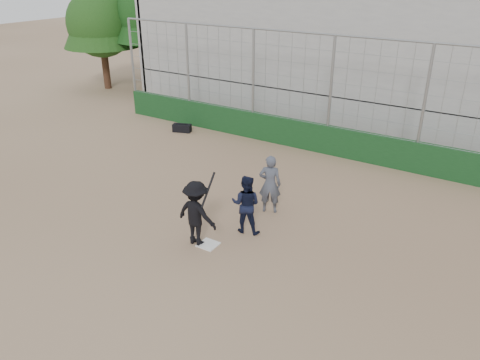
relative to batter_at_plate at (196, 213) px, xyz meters
The scene contains 10 objects.
ground 0.85m from the batter_at_plate, 12.01° to the left, with size 90.00×90.00×0.00m, color brown.
home_plate 0.84m from the batter_at_plate, 12.01° to the left, with size 0.44×0.44×0.02m, color white.
backstop 7.06m from the batter_at_plate, 87.80° to the left, with size 18.10×0.25×4.04m.
bleachers 12.20m from the batter_at_plate, 88.71° to the left, with size 20.25×6.70×6.98m.
tree_left 15.82m from the batter_at_plate, 134.14° to the left, with size 4.48×4.48×7.00m.
tree_right 16.59m from the batter_at_plate, 144.15° to the left, with size 3.84×3.84×6.00m.
batter_at_plate is the anchor object (origin of this frame).
catcher_crouched 1.29m from the batter_at_plate, 56.19° to the left, with size 0.86×0.74×1.05m.
umpire 2.38m from the batter_at_plate, 73.60° to the left, with size 0.59×0.38×1.45m, color #464B58.
equipment_bag 8.20m from the batter_at_plate, 131.50° to the left, with size 0.78×0.53×0.35m.
Camera 1 is at (5.68, -7.51, 6.08)m, focal length 35.00 mm.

